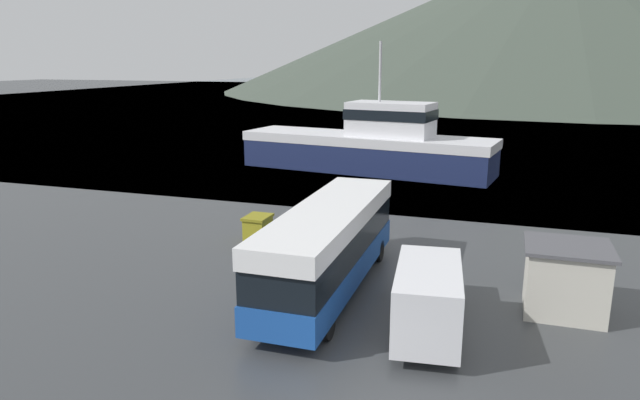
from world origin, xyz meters
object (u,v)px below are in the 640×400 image
object	(u,v)px
dock_kiosk	(565,279)
small_boat	(313,144)
delivery_van	(428,295)
fishing_boat	(370,145)
storage_bin	(258,229)
tour_bus	(329,244)

from	to	relation	value
dock_kiosk	small_boat	distance (m)	38.18
delivery_van	dock_kiosk	bearing A→B (deg)	27.98
fishing_boat	storage_bin	size ratio (longest dim) A/B	14.19
tour_bus	delivery_van	xyz separation A→B (m)	(3.97, -2.23, -0.57)
delivery_van	fishing_boat	bearing A→B (deg)	100.81
tour_bus	dock_kiosk	distance (m)	8.23
dock_kiosk	small_boat	world-z (taller)	dock_kiosk
delivery_van	small_boat	size ratio (longest dim) A/B	0.95
storage_bin	fishing_boat	bearing A→B (deg)	87.50
delivery_van	fishing_boat	distance (m)	27.12
tour_bus	storage_bin	xyz separation A→B (m)	(-4.94, 4.48, -1.16)
tour_bus	delivery_van	distance (m)	4.59
storage_bin	small_boat	distance (m)	29.45
tour_bus	delivery_van	size ratio (longest dim) A/B	1.74
tour_bus	small_boat	xyz separation A→B (m)	(-12.00, 33.07, -1.30)
dock_kiosk	delivery_van	bearing A→B (deg)	-145.53
delivery_van	storage_bin	distance (m)	11.16
delivery_van	small_boat	bearing A→B (deg)	107.85
storage_bin	small_boat	world-z (taller)	storage_bin
fishing_boat	dock_kiosk	world-z (taller)	fishing_boat
dock_kiosk	tour_bus	bearing A→B (deg)	-175.34
delivery_van	fishing_boat	xyz separation A→B (m)	(-8.07, 25.88, 0.83)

